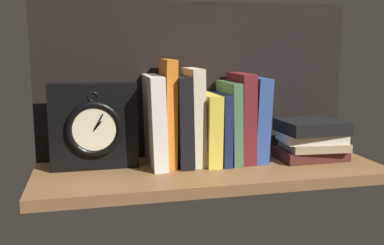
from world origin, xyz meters
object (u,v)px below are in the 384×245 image
Objects in this scene: book_white_catcher at (155,121)px; book_green_romantic at (229,122)px; book_navy_bierce at (219,128)px; book_cream_twain at (194,116)px; book_black_skeptic at (181,120)px; book_stack_side at (312,139)px; book_orange_pandolfini at (168,113)px; framed_clock at (94,126)px; book_blue_modern at (255,119)px; book_maroon_dawkins at (241,117)px; book_yellow_seinlanguage at (208,128)px.

book_white_catcher reaches higher than book_green_romantic.
book_cream_twain is at bearing 180.00° from book_navy_bierce.
book_black_skeptic is 34.10cm from book_stack_side.
book_stack_side is (36.61, -3.72, -7.61)cm from book_orange_pandolfini.
book_cream_twain is (3.37, 0.00, 0.91)cm from book_black_skeptic.
book_stack_side is (33.43, -3.72, -5.61)cm from book_black_skeptic.
book_blue_modern is at bearing -0.48° from framed_clock.
book_white_catcher is at bearing 180.00° from book_navy_bierce.
book_orange_pandolfini is 1.22× the size of book_blue_modern.
book_cream_twain is at bearing 180.00° from book_maroon_dawkins.
book_black_skeptic is 1.26× the size of book_navy_bierce.
book_orange_pandolfini reaches higher than book_cream_twain.
book_yellow_seinlanguage is 12.60cm from book_blue_modern.
book_white_catcher is 1.04× the size of book_blue_modern.
book_yellow_seinlanguage is at bearing 0.00° from book_black_skeptic.
book_orange_pandolfini is 10.89cm from book_yellow_seinlanguage.
book_cream_twain is 9.19cm from book_green_romantic.
book_white_catcher is at bearing 180.00° from book_black_skeptic.
book_orange_pandolfini is at bearing 180.00° from book_navy_bierce.
book_stack_side is (54.18, -4.05, -4.91)cm from framed_clock.
book_orange_pandolfini is at bearing 174.20° from book_stack_side.
book_white_catcher reaches higher than book_stack_side.
book_navy_bierce is (13.10, -0.00, -4.22)cm from book_orange_pandolfini.
book_orange_pandolfini is 1.49× the size of book_yellow_seinlanguage.
book_maroon_dawkins is 1.09× the size of framed_clock.
book_navy_bierce is (6.54, -0.00, -3.13)cm from book_cream_twain.
book_maroon_dawkins reaches higher than book_blue_modern.
book_black_skeptic is at bearing -180.00° from book_cream_twain.
book_cream_twain is at bearing 172.94° from book_stack_side.
book_navy_bierce is at bearing -0.00° from book_cream_twain.
book_green_romantic is 3.30cm from book_maroon_dawkins.
book_stack_side is (39.87, -3.72, -5.73)cm from book_white_catcher.
book_green_romantic is at bearing 0.00° from book_black_skeptic.
book_maroon_dawkins reaches higher than book_yellow_seinlanguage.
book_black_skeptic is at bearing -180.00° from book_blue_modern.
book_orange_pandolfini reaches higher than book_stack_side.
book_orange_pandolfini is at bearing 180.00° from book_blue_modern.
book_maroon_dawkins is at bearing 0.00° from book_white_catcher.
book_blue_modern is (9.39, 0.00, 1.91)cm from book_navy_bierce.
book_stack_side is (14.13, -3.72, -5.30)cm from book_blue_modern.
book_blue_modern is (25.74, 0.00, -0.43)cm from book_white_catcher.
book_white_catcher is 18.86cm from book_green_romantic.
book_navy_bierce is at bearing -180.00° from book_green_romantic.
book_stack_side is at bearing -7.97° from book_yellow_seinlanguage.
book_black_skeptic is at bearing -0.00° from book_white_catcher.
book_blue_modern reaches higher than book_stack_side.
book_stack_side is at bearing -7.06° from book_cream_twain.
book_orange_pandolfini is at bearing -1.09° from framed_clock.
book_cream_twain reaches higher than book_stack_side.
book_cream_twain is at bearing 180.00° from book_blue_modern.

